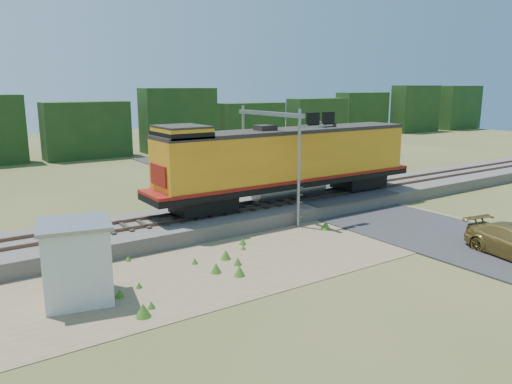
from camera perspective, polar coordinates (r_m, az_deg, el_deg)
ground at (r=24.72m, az=6.34°, el=-6.32°), size 140.00×140.00×0.00m
ballast at (r=29.22m, az=-1.32°, el=-2.53°), size 70.00×5.00×0.80m
rails at (r=29.10m, az=-1.32°, el=-1.62°), size 70.00×1.54×0.16m
dirt_shoulder at (r=23.90m, az=1.88°, el=-6.86°), size 26.00×8.00×0.03m
road at (r=30.01m, az=15.63°, el=-3.20°), size 7.00×66.00×0.86m
tree_line_north at (r=57.99m, az=-18.97°, el=6.80°), size 130.00×3.00×6.50m
weed_clumps at (r=22.78m, az=-0.60°, el=-7.86°), size 15.00×6.20×0.56m
locomotive at (r=30.37m, az=3.49°, el=3.62°), size 18.48×2.82×4.77m
shed at (r=19.44m, az=-19.83°, el=-7.45°), size 3.00×3.00×2.99m
signal_gantry at (r=29.07m, az=2.78°, el=6.49°), size 2.59×6.20×6.54m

